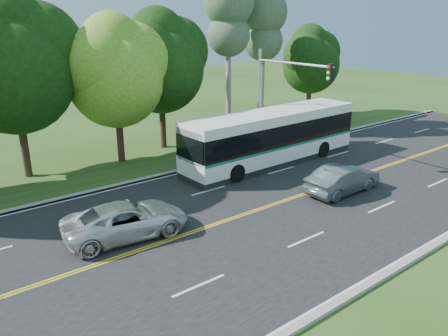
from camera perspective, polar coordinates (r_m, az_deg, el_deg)
ground at (r=21.43m, az=4.60°, el=-5.45°), size 120.00×120.00×0.00m
road at (r=21.42m, az=4.60°, el=-5.42°), size 60.00×14.00×0.02m
curb_north at (r=26.71m, az=-5.76°, el=-0.32°), size 60.00×0.30×0.15m
curb_south at (r=17.44m, az=21.00°, el=-12.51°), size 60.00×0.30×0.15m
grass_verge at (r=28.23m, az=-7.77°, el=0.60°), size 60.00×4.00×0.10m
lane_markings at (r=21.36m, az=4.41°, el=-5.46°), size 57.60×13.82×0.00m
tree_row at (r=27.76m, az=-21.29°, el=13.32°), size 44.70×9.10×13.84m
bougainvillea_hedge at (r=31.46m, az=4.33°, el=3.88°), size 9.50×2.25×1.50m
traffic_signal at (r=28.25m, az=7.27°, el=10.28°), size 0.42×6.10×7.00m
transit_bus at (r=27.93m, az=6.29°, el=3.94°), size 12.82×3.06×3.34m
sedan at (r=23.96m, az=15.26°, el=-1.42°), size 4.56×1.61×1.50m
suv at (r=19.01m, az=-12.62°, el=-6.65°), size 5.52×3.05×1.46m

